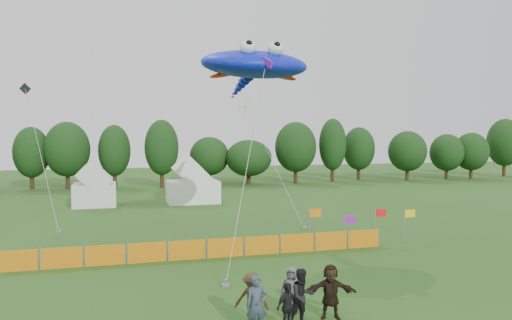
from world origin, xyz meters
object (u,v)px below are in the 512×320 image
object	(u,v)px
spectator_b	(302,297)
spectator_d	(287,306)
barrier_fence	(206,249)
spectator_a	(257,305)
spectator_f	(331,291)
tent_right	(193,184)
tent_left	(95,187)
spectator_c	(252,299)
spectator_e	(291,289)
stingray_kite	(253,66)

from	to	relation	value
spectator_b	spectator_d	distance (m)	0.73
barrier_fence	spectator_a	world-z (taller)	spectator_a
barrier_fence	spectator_f	size ratio (longest dim) A/B	10.52
tent_right	spectator_a	world-z (taller)	tent_right
tent_right	spectator_d	distance (m)	31.23
tent_right	spectator_b	xyz separation A→B (m)	(-0.97, -30.87, -0.74)
tent_left	spectator_a	bearing A→B (deg)	-79.05
spectator_b	spectator_c	bearing A→B (deg)	155.55
spectator_a	spectator_c	distance (m)	0.75
spectator_d	spectator_f	world-z (taller)	spectator_f
tent_left	tent_right	world-z (taller)	tent_right
spectator_c	spectator_e	xyz separation A→B (m)	(1.71, 0.84, -0.08)
barrier_fence	stingray_kite	distance (m)	10.76
spectator_e	stingray_kite	xyz separation A→B (m)	(1.73, 11.29, 9.53)
stingray_kite	spectator_e	bearing A→B (deg)	-98.69
spectator_a	spectator_e	bearing A→B (deg)	47.11
barrier_fence	spectator_d	distance (m)	10.06
spectator_b	spectator_c	xyz separation A→B (m)	(-1.67, 0.39, -0.05)
spectator_c	spectator_f	size ratio (longest dim) A/B	0.95
barrier_fence	spectator_d	xyz separation A→B (m)	(0.89, -10.02, 0.28)
spectator_d	spectator_f	bearing A→B (deg)	-10.47
tent_right	barrier_fence	xyz separation A→B (m)	(-2.50, -21.16, -1.19)
tent_right	spectator_c	distance (m)	30.61
stingray_kite	tent_right	bearing A→B (deg)	92.50
spectator_b	spectator_f	bearing A→B (deg)	1.08
tent_right	spectator_b	world-z (taller)	tent_right
spectator_e	stingray_kite	distance (m)	14.87
spectator_c	tent_right	bearing A→B (deg)	114.97
tent_left	spectator_b	distance (m)	32.04
tent_left	spectator_f	xyz separation A→B (m)	(8.94, -30.82, -0.72)
spectator_e	stingray_kite	size ratio (longest dim) A/B	0.10
tent_right	stingray_kite	bearing A→B (deg)	-87.50
tent_right	spectator_f	bearing A→B (deg)	-89.66
spectator_c	spectator_d	distance (m)	1.24
spectator_b	spectator_e	world-z (taller)	spectator_b
spectator_e	spectator_f	size ratio (longest dim) A/B	0.87
spectator_c	stingray_kite	distance (m)	15.75
barrier_fence	spectator_d	world-z (taller)	spectator_d
spectator_b	spectator_f	world-z (taller)	spectator_b
spectator_b	spectator_d	size ratio (longest dim) A/B	1.21
barrier_fence	spectator_c	bearing A→B (deg)	-90.81
spectator_b	spectator_c	size ratio (longest dim) A/B	1.06
tent_right	barrier_fence	bearing A→B (deg)	-96.75
tent_left	stingray_kite	distance (m)	22.62
tent_left	barrier_fence	world-z (taller)	tent_left
barrier_fence	tent_right	bearing A→B (deg)	83.25
spectator_f	spectator_e	bearing A→B (deg)	157.60
spectator_b	spectator_d	bearing A→B (deg)	-166.33
spectator_b	spectator_e	size ratio (longest dim) A/B	1.16
tent_left	tent_right	distance (m)	8.76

